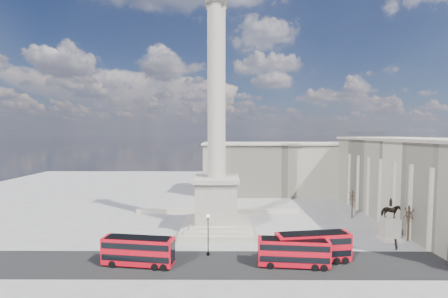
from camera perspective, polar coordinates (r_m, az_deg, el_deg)
ground at (r=53.94m, az=-1.72°, el=-18.10°), size 180.00×180.00×0.00m
asphalt_road at (r=44.86m, az=4.73°, el=-22.73°), size 120.00×9.00×0.01m
nelsons_column at (r=55.63m, az=-1.56°, el=-3.69°), size 14.00×14.00×49.85m
balustrade_wall at (r=68.92m, az=-1.25°, el=-12.82°), size 40.00×0.60×1.10m
building_east at (r=74.82m, az=35.73°, el=-5.28°), size 19.00×46.00×18.60m
building_northeast at (r=92.71m, az=11.63°, el=-3.80°), size 51.00×17.00×16.60m
red_bus_a at (r=45.17m, az=-17.31°, el=-19.54°), size 10.84×3.70×4.31m
red_bus_b at (r=46.33m, az=18.09°, el=-18.76°), size 11.57×4.07×4.59m
red_bus_c at (r=44.33m, az=14.29°, el=-20.04°), size 10.48×3.20×4.19m
victorian_lamp at (r=46.03m, az=-3.33°, el=-16.72°), size 0.57×0.57×6.68m
equestrian_statue at (r=60.70m, az=31.23°, el=-13.44°), size 3.71×2.78×7.81m
bare_tree_mid at (r=61.27m, az=34.03°, el=-10.77°), size 1.80×1.80×6.82m
bare_tree_far at (r=70.75m, az=25.14°, el=-8.66°), size 1.68×1.68×6.86m
pedestrian_walking at (r=55.68m, az=22.75°, el=-16.80°), size 0.64×0.49×1.58m
pedestrian_standing at (r=56.88m, az=32.02°, el=-16.46°), size 1.15×1.13×1.86m
pedestrian_crossing at (r=53.84m, az=21.90°, el=-17.30°), size 0.86×1.21×1.90m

